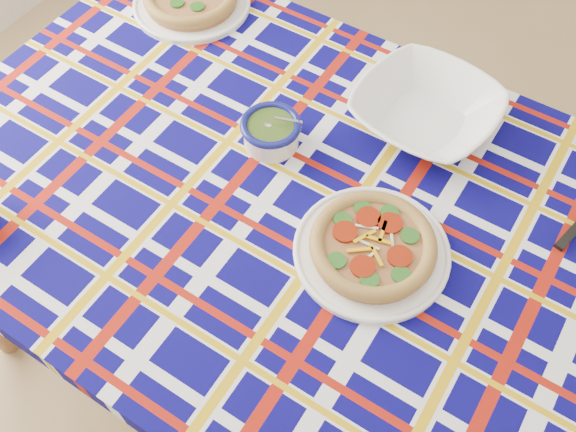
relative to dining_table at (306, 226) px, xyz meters
The scene contains 6 objects.
floor 0.76m from the dining_table, 51.65° to the left, with size 4.00×4.00×0.00m, color olive.
dining_table is the anchor object (origin of this frame).
tablecloth 0.02m from the dining_table, 135.00° to the left, with size 1.62×1.03×0.11m, color #080453, non-canonical shape.
main_focaccia_plate 0.19m from the dining_table, 10.96° to the right, with size 0.30×0.30×0.06m, color #955F34, non-canonical shape.
pesto_bowl 0.21m from the dining_table, 146.88° to the left, with size 0.13×0.13×0.07m, color #233A10, non-canonical shape.
serving_bowl 0.35m from the dining_table, 73.08° to the left, with size 0.29×0.29×0.07m, color white.
Camera 1 is at (0.14, -0.89, 1.77)m, focal length 40.00 mm.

